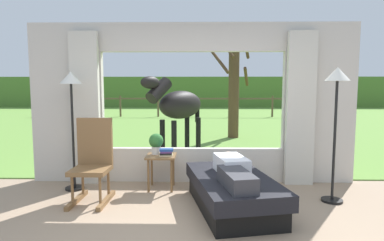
{
  "coord_description": "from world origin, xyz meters",
  "views": [
    {
      "loc": [
        0.08,
        -2.9,
        1.53
      ],
      "look_at": [
        0.0,
        1.8,
        1.05
      ],
      "focal_mm": 30.0,
      "sensor_mm": 36.0,
      "label": 1
    }
  ],
  "objects_px": {
    "reclining_person": "(233,169)",
    "rocking_chair": "(93,161)",
    "potted_plant": "(156,142)",
    "pasture_tree": "(234,87)",
    "floor_lamp_left": "(71,95)",
    "recliner_sofa": "(232,192)",
    "book_stack": "(166,152)",
    "side_table": "(161,161)",
    "horse": "(178,106)",
    "floor_lamp_right": "(337,94)"
  },
  "relations": [
    {
      "from": "reclining_person",
      "to": "rocking_chair",
      "type": "relative_size",
      "value": 1.28
    },
    {
      "from": "potted_plant",
      "to": "pasture_tree",
      "type": "height_order",
      "value": "pasture_tree"
    },
    {
      "from": "potted_plant",
      "to": "floor_lamp_left",
      "type": "distance_m",
      "value": 1.43
    },
    {
      "from": "recliner_sofa",
      "to": "book_stack",
      "type": "relative_size",
      "value": 8.83
    },
    {
      "from": "side_table",
      "to": "floor_lamp_left",
      "type": "distance_m",
      "value": 1.65
    },
    {
      "from": "horse",
      "to": "floor_lamp_left",
      "type": "bearing_deg",
      "value": 91.37
    },
    {
      "from": "reclining_person",
      "to": "book_stack",
      "type": "xyz_separation_m",
      "value": [
        -0.91,
        0.78,
        0.05
      ]
    },
    {
      "from": "recliner_sofa",
      "to": "reclining_person",
      "type": "bearing_deg",
      "value": -101.32
    },
    {
      "from": "reclining_person",
      "to": "potted_plant",
      "type": "relative_size",
      "value": 4.47
    },
    {
      "from": "book_stack",
      "to": "horse",
      "type": "height_order",
      "value": "horse"
    },
    {
      "from": "recliner_sofa",
      "to": "floor_lamp_left",
      "type": "distance_m",
      "value": 2.71
    },
    {
      "from": "book_stack",
      "to": "pasture_tree",
      "type": "relative_size",
      "value": 0.06
    },
    {
      "from": "rocking_chair",
      "to": "floor_lamp_right",
      "type": "relative_size",
      "value": 0.62
    },
    {
      "from": "side_table",
      "to": "floor_lamp_right",
      "type": "distance_m",
      "value": 2.63
    },
    {
      "from": "potted_plant",
      "to": "rocking_chair",
      "type": "bearing_deg",
      "value": -144.61
    },
    {
      "from": "recliner_sofa",
      "to": "potted_plant",
      "type": "height_order",
      "value": "potted_plant"
    },
    {
      "from": "side_table",
      "to": "floor_lamp_left",
      "type": "relative_size",
      "value": 0.29
    },
    {
      "from": "potted_plant",
      "to": "book_stack",
      "type": "height_order",
      "value": "potted_plant"
    },
    {
      "from": "recliner_sofa",
      "to": "book_stack",
      "type": "bearing_deg",
      "value": 129.87
    },
    {
      "from": "recliner_sofa",
      "to": "horse",
      "type": "height_order",
      "value": "horse"
    },
    {
      "from": "reclining_person",
      "to": "floor_lamp_left",
      "type": "height_order",
      "value": "floor_lamp_left"
    },
    {
      "from": "potted_plant",
      "to": "floor_lamp_left",
      "type": "bearing_deg",
      "value": -175.38
    },
    {
      "from": "recliner_sofa",
      "to": "reclining_person",
      "type": "height_order",
      "value": "reclining_person"
    },
    {
      "from": "floor_lamp_left",
      "to": "horse",
      "type": "height_order",
      "value": "floor_lamp_left"
    },
    {
      "from": "rocking_chair",
      "to": "floor_lamp_right",
      "type": "xyz_separation_m",
      "value": [
        3.24,
        -0.01,
        0.91
      ]
    },
    {
      "from": "floor_lamp_right",
      "to": "side_table",
      "type": "bearing_deg",
      "value": 167.9
    },
    {
      "from": "recliner_sofa",
      "to": "rocking_chair",
      "type": "distance_m",
      "value": 1.91
    },
    {
      "from": "side_table",
      "to": "horse",
      "type": "height_order",
      "value": "horse"
    },
    {
      "from": "floor_lamp_right",
      "to": "rocking_chair",
      "type": "bearing_deg",
      "value": 179.88
    },
    {
      "from": "floor_lamp_left",
      "to": "pasture_tree",
      "type": "relative_size",
      "value": 0.55
    },
    {
      "from": "rocking_chair",
      "to": "floor_lamp_right",
      "type": "height_order",
      "value": "floor_lamp_right"
    },
    {
      "from": "rocking_chair",
      "to": "floor_lamp_left",
      "type": "height_order",
      "value": "floor_lamp_left"
    },
    {
      "from": "book_stack",
      "to": "floor_lamp_left",
      "type": "bearing_deg",
      "value": 179.19
    },
    {
      "from": "recliner_sofa",
      "to": "floor_lamp_right",
      "type": "relative_size",
      "value": 1.03
    },
    {
      "from": "potted_plant",
      "to": "horse",
      "type": "bearing_deg",
      "value": 83.71
    },
    {
      "from": "recliner_sofa",
      "to": "rocking_chair",
      "type": "xyz_separation_m",
      "value": [
        -1.86,
        0.29,
        0.33
      ]
    },
    {
      "from": "floor_lamp_right",
      "to": "horse",
      "type": "xyz_separation_m",
      "value": [
        -2.23,
        2.56,
        -0.3
      ]
    },
    {
      "from": "rocking_chair",
      "to": "horse",
      "type": "relative_size",
      "value": 0.65
    },
    {
      "from": "book_stack",
      "to": "potted_plant",
      "type": "bearing_deg",
      "value": 143.79
    },
    {
      "from": "side_table",
      "to": "potted_plant",
      "type": "relative_size",
      "value": 1.63
    },
    {
      "from": "side_table",
      "to": "book_stack",
      "type": "distance_m",
      "value": 0.18
    },
    {
      "from": "side_table",
      "to": "floor_lamp_right",
      "type": "relative_size",
      "value": 0.29
    },
    {
      "from": "side_table",
      "to": "pasture_tree",
      "type": "distance_m",
      "value": 5.36
    },
    {
      "from": "floor_lamp_right",
      "to": "potted_plant",
      "type": "bearing_deg",
      "value": 166.94
    },
    {
      "from": "potted_plant",
      "to": "horse",
      "type": "relative_size",
      "value": 0.18
    },
    {
      "from": "rocking_chair",
      "to": "reclining_person",
      "type": "bearing_deg",
      "value": -9.31
    },
    {
      "from": "horse",
      "to": "pasture_tree",
      "type": "xyz_separation_m",
      "value": [
        1.49,
        2.92,
        0.4
      ]
    },
    {
      "from": "potted_plant",
      "to": "book_stack",
      "type": "distance_m",
      "value": 0.24
    },
    {
      "from": "book_stack",
      "to": "floor_lamp_left",
      "type": "distance_m",
      "value": 1.64
    },
    {
      "from": "rocking_chair",
      "to": "horse",
      "type": "height_order",
      "value": "horse"
    }
  ]
}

